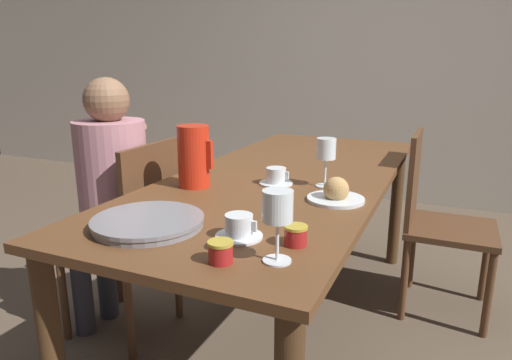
{
  "coord_description": "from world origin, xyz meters",
  "views": [
    {
      "loc": [
        0.67,
        -1.83,
        1.25
      ],
      "look_at": [
        0.0,
        -0.31,
        0.82
      ],
      "focal_mm": 32.0,
      "sensor_mm": 36.0,
      "label": 1
    }
  ],
  "objects_px": {
    "red_pitcher": "(194,156)",
    "serving_tray": "(148,222)",
    "bread_plate": "(336,193)",
    "jam_jar_amber": "(296,234)",
    "teacup_near_person": "(239,228)",
    "jam_jar_red": "(221,251)",
    "person_seated": "(108,188)",
    "teacup_across": "(276,177)",
    "chair_person_side": "(132,235)",
    "chair_opposite": "(436,218)",
    "wine_glass_juice": "(278,210)",
    "wine_glass_water": "(326,151)"
  },
  "relations": [
    {
      "from": "jam_jar_red",
      "to": "chair_person_side",
      "type": "bearing_deg",
      "value": 142.08
    },
    {
      "from": "red_pitcher",
      "to": "jam_jar_red",
      "type": "relative_size",
      "value": 3.72
    },
    {
      "from": "teacup_near_person",
      "to": "person_seated",
      "type": "bearing_deg",
      "value": 153.51
    },
    {
      "from": "red_pitcher",
      "to": "person_seated",
      "type": "bearing_deg",
      "value": 179.22
    },
    {
      "from": "chair_person_side",
      "to": "chair_opposite",
      "type": "relative_size",
      "value": 1.0
    },
    {
      "from": "person_seated",
      "to": "bread_plate",
      "type": "distance_m",
      "value": 1.02
    },
    {
      "from": "person_seated",
      "to": "teacup_near_person",
      "type": "xyz_separation_m",
      "value": [
        0.85,
        -0.42,
        0.09
      ]
    },
    {
      "from": "teacup_near_person",
      "to": "jam_jar_red",
      "type": "bearing_deg",
      "value": -79.84
    },
    {
      "from": "person_seated",
      "to": "chair_person_side",
      "type": "bearing_deg",
      "value": -72.37
    },
    {
      "from": "person_seated",
      "to": "teacup_across",
      "type": "distance_m",
      "value": 0.76
    },
    {
      "from": "bread_plate",
      "to": "serving_tray",
      "type": "bearing_deg",
      "value": -132.83
    },
    {
      "from": "chair_person_side",
      "to": "teacup_near_person",
      "type": "height_order",
      "value": "chair_person_side"
    },
    {
      "from": "chair_opposite",
      "to": "bread_plate",
      "type": "bearing_deg",
      "value": -22.12
    },
    {
      "from": "bread_plate",
      "to": "chair_person_side",
      "type": "bearing_deg",
      "value": -179.99
    },
    {
      "from": "serving_tray",
      "to": "bread_plate",
      "type": "xyz_separation_m",
      "value": [
        0.45,
        0.49,
        0.01
      ]
    },
    {
      "from": "bread_plate",
      "to": "jam_jar_amber",
      "type": "relative_size",
      "value": 3.14
    },
    {
      "from": "person_seated",
      "to": "teacup_across",
      "type": "relative_size",
      "value": 8.74
    },
    {
      "from": "teacup_across",
      "to": "jam_jar_amber",
      "type": "bearing_deg",
      "value": -63.82
    },
    {
      "from": "red_pitcher",
      "to": "teacup_near_person",
      "type": "bearing_deg",
      "value": -46.29
    },
    {
      "from": "serving_tray",
      "to": "jam_jar_red",
      "type": "distance_m",
      "value": 0.34
    },
    {
      "from": "chair_person_side",
      "to": "wine_glass_water",
      "type": "distance_m",
      "value": 0.95
    },
    {
      "from": "teacup_across",
      "to": "chair_person_side",
      "type": "bearing_deg",
      "value": -169.1
    },
    {
      "from": "wine_glass_juice",
      "to": "bread_plate",
      "type": "relative_size",
      "value": 0.9
    },
    {
      "from": "chair_person_side",
      "to": "wine_glass_juice",
      "type": "height_order",
      "value": "wine_glass_juice"
    },
    {
      "from": "red_pitcher",
      "to": "jam_jar_red",
      "type": "height_order",
      "value": "red_pitcher"
    },
    {
      "from": "teacup_near_person",
      "to": "teacup_across",
      "type": "height_order",
      "value": "same"
    },
    {
      "from": "red_pitcher",
      "to": "jam_jar_amber",
      "type": "relative_size",
      "value": 3.72
    },
    {
      "from": "red_pitcher",
      "to": "serving_tray",
      "type": "height_order",
      "value": "red_pitcher"
    },
    {
      "from": "bread_plate",
      "to": "jam_jar_amber",
      "type": "bearing_deg",
      "value": -90.03
    },
    {
      "from": "chair_person_side",
      "to": "bread_plate",
      "type": "relative_size",
      "value": 4.45
    },
    {
      "from": "chair_person_side",
      "to": "teacup_across",
      "type": "bearing_deg",
      "value": -79.1
    },
    {
      "from": "jam_jar_amber",
      "to": "bread_plate",
      "type": "bearing_deg",
      "value": 89.97
    },
    {
      "from": "jam_jar_amber",
      "to": "serving_tray",
      "type": "bearing_deg",
      "value": -173.93
    },
    {
      "from": "chair_person_side",
      "to": "serving_tray",
      "type": "distance_m",
      "value": 0.74
    },
    {
      "from": "person_seated",
      "to": "jam_jar_red",
      "type": "distance_m",
      "value": 1.06
    },
    {
      "from": "red_pitcher",
      "to": "teacup_near_person",
      "type": "height_order",
      "value": "red_pitcher"
    },
    {
      "from": "chair_opposite",
      "to": "person_seated",
      "type": "xyz_separation_m",
      "value": [
        -1.34,
        -0.82,
        0.22
      ]
    },
    {
      "from": "chair_person_side",
      "to": "chair_opposite",
      "type": "height_order",
      "value": "same"
    },
    {
      "from": "serving_tray",
      "to": "jam_jar_amber",
      "type": "distance_m",
      "value": 0.45
    },
    {
      "from": "wine_glass_water",
      "to": "jam_jar_red",
      "type": "height_order",
      "value": "wine_glass_water"
    },
    {
      "from": "jam_jar_amber",
      "to": "teacup_across",
      "type": "bearing_deg",
      "value": 116.18
    },
    {
      "from": "wine_glass_water",
      "to": "teacup_near_person",
      "type": "xyz_separation_m",
      "value": [
        -0.08,
        -0.62,
        -0.11
      ]
    },
    {
      "from": "serving_tray",
      "to": "jam_jar_amber",
      "type": "xyz_separation_m",
      "value": [
        0.45,
        0.05,
        0.02
      ]
    },
    {
      "from": "teacup_near_person",
      "to": "wine_glass_water",
      "type": "bearing_deg",
      "value": 82.91
    },
    {
      "from": "red_pitcher",
      "to": "wine_glass_water",
      "type": "xyz_separation_m",
      "value": [
        0.48,
        0.2,
        0.02
      ]
    },
    {
      "from": "wine_glass_juice",
      "to": "jam_jar_amber",
      "type": "xyz_separation_m",
      "value": [
        0.01,
        0.12,
        -0.1
      ]
    },
    {
      "from": "wine_glass_juice",
      "to": "serving_tray",
      "type": "relative_size",
      "value": 0.55
    },
    {
      "from": "red_pitcher",
      "to": "serving_tray",
      "type": "distance_m",
      "value": 0.48
    },
    {
      "from": "bread_plate",
      "to": "jam_jar_amber",
      "type": "xyz_separation_m",
      "value": [
        -0.0,
        -0.44,
        0.0
      ]
    },
    {
      "from": "red_pitcher",
      "to": "bread_plate",
      "type": "bearing_deg",
      "value": 3.47
    }
  ]
}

